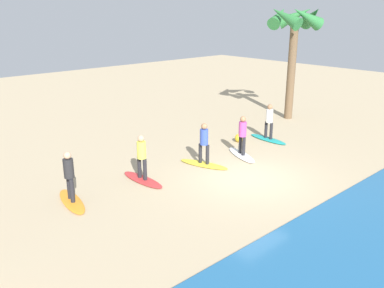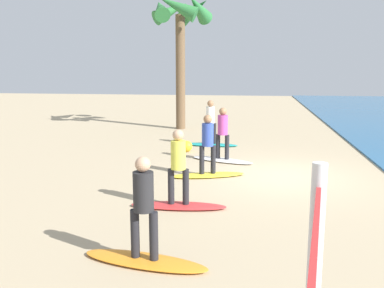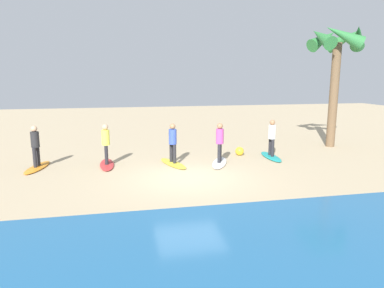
{
  "view_description": "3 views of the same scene",
  "coord_description": "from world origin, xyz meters",
  "px_view_note": "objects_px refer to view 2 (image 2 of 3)",
  "views": [
    {
      "loc": [
        10.94,
        8.96,
        5.93
      ],
      "look_at": [
        0.74,
        -2.23,
        0.95
      ],
      "focal_mm": 38.63,
      "sensor_mm": 36.0,
      "label": 1
    },
    {
      "loc": [
        11.98,
        -0.92,
        3.13
      ],
      "look_at": [
        -0.42,
        -2.57,
        0.78
      ],
      "focal_mm": 40.76,
      "sensor_mm": 36.0,
      "label": 2
    },
    {
      "loc": [
        2.4,
        12.1,
        3.66
      ],
      "look_at": [
        -0.29,
        -0.89,
        1.07
      ],
      "focal_mm": 32.85,
      "sensor_mm": 36.0,
      "label": 3
    }
  ],
  "objects_px": {
    "surfboard_red": "(179,206)",
    "beach_ball": "(187,146)",
    "surfer_teal": "(210,119)",
    "surfer_white": "(223,129)",
    "surfboard_yellow": "(207,175)",
    "surfboard_teal": "(210,145)",
    "surfer_yellow": "(208,140)",
    "palm_tree": "(180,21)",
    "surfboard_orange": "(145,261)",
    "surfboard_white": "(222,160)",
    "surfer_orange": "(144,201)",
    "surfer_red": "(178,161)"
  },
  "relations": [
    {
      "from": "surfboard_red",
      "to": "beach_ball",
      "type": "xyz_separation_m",
      "value": [
        -6.01,
        -0.69,
        0.15
      ]
    },
    {
      "from": "surfer_teal",
      "to": "surfer_white",
      "type": "distance_m",
      "value": 2.69
    },
    {
      "from": "surfer_white",
      "to": "beach_ball",
      "type": "distance_m",
      "value": 2.09
    },
    {
      "from": "surfboard_yellow",
      "to": "surfboard_teal",
      "type": "bearing_deg",
      "value": 76.91
    },
    {
      "from": "surfer_yellow",
      "to": "palm_tree",
      "type": "height_order",
      "value": "palm_tree"
    },
    {
      "from": "surfboard_orange",
      "to": "palm_tree",
      "type": "xyz_separation_m",
      "value": [
        -14.11,
        -1.67,
        4.94
      ]
    },
    {
      "from": "surfboard_yellow",
      "to": "surfboard_orange",
      "type": "relative_size",
      "value": 1.0
    },
    {
      "from": "surfboard_yellow",
      "to": "surfboard_red",
      "type": "height_order",
      "value": "same"
    },
    {
      "from": "surfer_white",
      "to": "surfboard_orange",
      "type": "distance_m",
      "value": 7.47
    },
    {
      "from": "surfboard_red",
      "to": "surfboard_orange",
      "type": "xyz_separation_m",
      "value": [
        2.72,
        -0.09,
        0.0
      ]
    },
    {
      "from": "surfer_white",
      "to": "surfboard_yellow",
      "type": "distance_m",
      "value": 2.2
    },
    {
      "from": "surfer_teal",
      "to": "surfboard_yellow",
      "type": "distance_m",
      "value": 4.67
    },
    {
      "from": "surfboard_white",
      "to": "surfboard_yellow",
      "type": "relative_size",
      "value": 1.0
    },
    {
      "from": "surfer_white",
      "to": "beach_ball",
      "type": "xyz_separation_m",
      "value": [
        -1.36,
        -1.35,
        -0.84
      ]
    },
    {
      "from": "surfboard_white",
      "to": "surfer_orange",
      "type": "bearing_deg",
      "value": -73.67
    },
    {
      "from": "surfer_teal",
      "to": "surfboard_orange",
      "type": "height_order",
      "value": "surfer_teal"
    },
    {
      "from": "palm_tree",
      "to": "surfboard_orange",
      "type": "bearing_deg",
      "value": 6.73
    },
    {
      "from": "surfboard_teal",
      "to": "surfboard_orange",
      "type": "xyz_separation_m",
      "value": [
        9.98,
        -0.13,
        0.0
      ]
    },
    {
      "from": "surfboard_white",
      "to": "surfer_red",
      "type": "bearing_deg",
      "value": -75.91
    },
    {
      "from": "surfboard_white",
      "to": "surfer_white",
      "type": "distance_m",
      "value": 0.99
    },
    {
      "from": "surfboard_white",
      "to": "surfer_yellow",
      "type": "height_order",
      "value": "surfer_yellow"
    },
    {
      "from": "surfer_red",
      "to": "palm_tree",
      "type": "bearing_deg",
      "value": -171.22
    },
    {
      "from": "surfer_teal",
      "to": "surfboard_orange",
      "type": "bearing_deg",
      "value": -0.72
    },
    {
      "from": "surfer_yellow",
      "to": "surfboard_orange",
      "type": "height_order",
      "value": "surfer_yellow"
    },
    {
      "from": "surfboard_yellow",
      "to": "beach_ball",
      "type": "height_order",
      "value": "beach_ball"
    },
    {
      "from": "surfboard_teal",
      "to": "surfer_teal",
      "type": "relative_size",
      "value": 1.28
    },
    {
      "from": "surfboard_white",
      "to": "surfer_white",
      "type": "relative_size",
      "value": 1.28
    },
    {
      "from": "surfboard_red",
      "to": "surfer_orange",
      "type": "bearing_deg",
      "value": -93.89
    },
    {
      "from": "palm_tree",
      "to": "surfboard_white",
      "type": "bearing_deg",
      "value": 19.74
    },
    {
      "from": "surfboard_teal",
      "to": "surfer_red",
      "type": "xyz_separation_m",
      "value": [
        7.26,
        -0.03,
        0.99
      ]
    },
    {
      "from": "surfer_orange",
      "to": "palm_tree",
      "type": "height_order",
      "value": "palm_tree"
    },
    {
      "from": "surfboard_orange",
      "to": "surfer_orange",
      "type": "bearing_deg",
      "value": 74.5
    },
    {
      "from": "surfer_yellow",
      "to": "surfer_red",
      "type": "bearing_deg",
      "value": -7.8
    },
    {
      "from": "surfboard_yellow",
      "to": "surfboard_orange",
      "type": "height_order",
      "value": "same"
    },
    {
      "from": "surfer_yellow",
      "to": "surfer_white",
      "type": "bearing_deg",
      "value": 171.52
    },
    {
      "from": "surfboard_white",
      "to": "palm_tree",
      "type": "relative_size",
      "value": 0.34
    },
    {
      "from": "surfer_teal",
      "to": "beach_ball",
      "type": "relative_size",
      "value": 4.12
    },
    {
      "from": "surfer_teal",
      "to": "surfboard_teal",
      "type": "bearing_deg",
      "value": -90.0
    },
    {
      "from": "surfer_orange",
      "to": "surfboard_yellow",
      "type": "bearing_deg",
      "value": 175.1
    },
    {
      "from": "surfer_red",
      "to": "beach_ball",
      "type": "relative_size",
      "value": 4.12
    },
    {
      "from": "surfer_teal",
      "to": "surfer_red",
      "type": "xyz_separation_m",
      "value": [
        7.26,
        -0.03,
        0.0
      ]
    },
    {
      "from": "surfboard_yellow",
      "to": "surfer_orange",
      "type": "height_order",
      "value": "surfer_orange"
    },
    {
      "from": "surfboard_red",
      "to": "surfer_red",
      "type": "xyz_separation_m",
      "value": [
        0.0,
        0.0,
        0.99
      ]
    },
    {
      "from": "surfer_red",
      "to": "surfboard_red",
      "type": "bearing_deg",
      "value": 0.0
    },
    {
      "from": "surfboard_orange",
      "to": "surfboard_white",
      "type": "bearing_deg",
      "value": 95.22
    },
    {
      "from": "surfer_teal",
      "to": "surfboard_orange",
      "type": "relative_size",
      "value": 0.78
    },
    {
      "from": "surfboard_white",
      "to": "surfer_white",
      "type": "xyz_separation_m",
      "value": [
        0.0,
        0.0,
        0.99
      ]
    },
    {
      "from": "surfer_white",
      "to": "surfboard_red",
      "type": "height_order",
      "value": "surfer_white"
    },
    {
      "from": "surfer_orange",
      "to": "surfboard_red",
      "type": "bearing_deg",
      "value": 178.01
    },
    {
      "from": "surfboard_red",
      "to": "surfer_yellow",
      "type": "bearing_deg",
      "value": 80.29
    }
  ]
}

